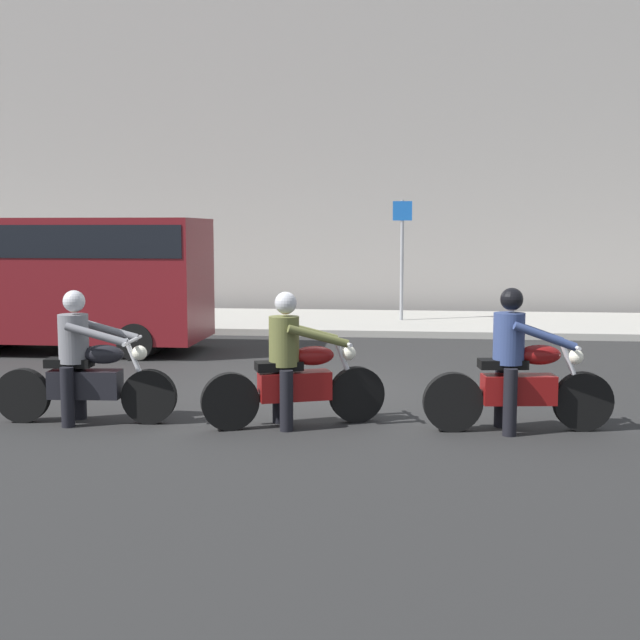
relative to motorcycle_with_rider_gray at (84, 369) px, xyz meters
name	(u,v)px	position (x,y,z in m)	size (l,w,h in m)	color
ground_plane	(308,393)	(2.33, 1.99, -0.63)	(80.00, 80.00, 0.00)	black
sidewalk_slab	(351,322)	(2.33, 9.99, -0.56)	(40.00, 4.40, 0.14)	#99968E
building_facade	(361,57)	(2.33, 13.39, 6.20)	(40.00, 1.40, 13.65)	gray
motorcycle_with_rider_gray	(84,369)	(0.00, 0.00, 0.00)	(2.11, 0.70, 1.53)	black
motorcycle_with_rider_denim_blue	(518,373)	(4.89, 0.16, 0.02)	(2.10, 0.72, 1.59)	black
motorcycle_with_rider_olive	(293,371)	(2.41, 0.12, 0.00)	(2.02, 0.98, 1.53)	black
parked_van_maroon	(70,275)	(-2.44, 5.29, 0.77)	(4.88, 1.96, 2.42)	maroon
street_sign_post	(402,248)	(3.51, 9.89, 1.17)	(0.44, 0.08, 2.76)	gray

